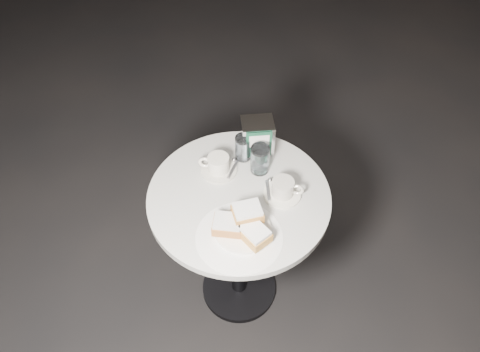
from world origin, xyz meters
The scene contains 9 objects.
ground centered at (0.00, 0.00, 0.00)m, with size 7.00×7.00×0.00m, color black.
cafe_table centered at (0.00, 0.00, 0.55)m, with size 0.70×0.70×0.74m.
sugar_spill centered at (0.04, -0.19, 0.75)m, with size 0.31×0.31×0.00m, color white.
beignet_plate centered at (0.05, -0.16, 0.78)m, with size 0.24×0.24×0.10m.
coffee_cup_left centered at (-0.11, 0.10, 0.78)m, with size 0.16×0.16×0.08m.
coffee_cup_right centered at (0.16, 0.04, 0.78)m, with size 0.15×0.15×0.07m.
water_glass_left centered at (-0.03, 0.20, 0.80)m, with size 0.08×0.08×0.11m.
water_glass_right centered at (0.05, 0.14, 0.80)m, with size 0.10×0.10×0.12m.
napkin_dispenser centered at (0.02, 0.25, 0.82)m, with size 0.15×0.14×0.15m.
Camera 1 is at (0.24, -1.10, 2.12)m, focal length 35.00 mm.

